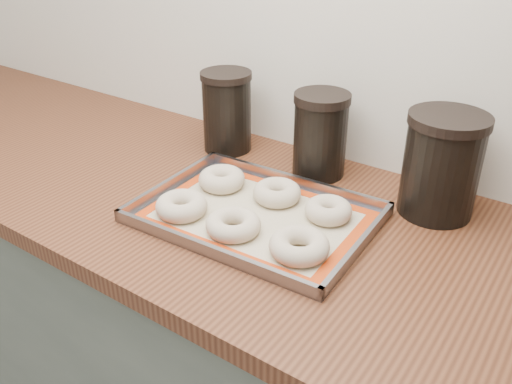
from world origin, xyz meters
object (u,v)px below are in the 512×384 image
Objects in this scene: baking_tray at (256,215)px; canister_right at (442,165)px; bagel_front_right at (299,246)px; bagel_back_mid at (277,193)px; bagel_back_left at (222,179)px; bagel_front_left at (181,206)px; bagel_back_right at (328,210)px; canister_mid at (320,135)px; canister_left at (227,111)px; bagel_front_mid at (233,225)px.

canister_right reaches higher than baking_tray.
bagel_back_mid is at bearing 134.49° from bagel_front_right.
bagel_back_left is 0.13m from bagel_back_mid.
bagel_back_mid is 0.48× the size of canister_right.
bagel_back_left is (-0.13, 0.06, 0.02)m from baking_tray.
bagel_back_right is at bearing 31.71° from bagel_front_left.
bagel_front_right is 0.56× the size of canister_mid.
canister_right is (0.54, -0.01, 0.01)m from canister_left.
canister_right is (0.16, 0.16, 0.08)m from bagel_back_right.
bagel_back_right is at bearing 96.63° from bagel_front_right.
baking_tray is 0.38m from canister_right.
bagel_front_mid is at bearing -45.22° from bagel_back_left.
baking_tray is 0.08m from bagel_front_mid.
bagel_back_right is 0.45× the size of canister_right.
bagel_back_left reaches higher than bagel_front_mid.
bagel_front_right is at bearing -45.51° from bagel_back_mid.
bagel_back_mid and bagel_back_right have the same top height.
canister_left is at bearing 111.67° from bagel_front_left.
bagel_back_right reaches higher than bagel_front_mid.
canister_left is at bearing 156.72° from bagel_back_right.
bagel_front_left is 0.35m from canister_left.
bagel_back_left is 1.08× the size of bagel_back_right.
bagel_front_right is at bearing -66.65° from canister_mid.
baking_tray is 0.26m from canister_mid.
bagel_back_right is 0.42m from canister_left.
canister_left is (-0.25, 0.31, 0.08)m from bagel_front_mid.
bagel_front_right is 0.55× the size of canister_left.
bagel_back_mid is at bearing -151.57° from canister_right.
bagel_front_right is 1.08× the size of bagel_back_mid.
bagel_front_left is at bearing -88.04° from bagel_back_left.
canister_mid reaches higher than bagel_front_right.
baking_tray is at bearing 32.05° from bagel_front_left.
baking_tray is 4.66× the size of bagel_back_mid.
bagel_front_left is at bearing -176.75° from bagel_front_right.
baking_tray is 0.15m from bagel_back_left.
bagel_back_right is at bearing 50.32° from bagel_front_mid.
canister_mid is (0.01, 0.25, 0.09)m from baking_tray.
canister_left is (-0.25, 0.24, 0.09)m from baking_tray.
bagel_back_mid is at bearing 89.91° from baking_tray.
canister_left is 0.54m from canister_right.
bagel_front_right and bagel_back_mid have the same top height.
bagel_back_left is 0.46m from canister_right.
bagel_front_mid is 0.55× the size of canister_mid.
canister_left is at bearing 129.04° from bagel_front_mid.
bagel_front_left is 1.11× the size of bagel_back_right.
bagel_back_mid reaches higher than bagel_front_mid.
bagel_front_mid is at bearing 2.43° from bagel_front_left.
canister_left reaches higher than bagel_front_left.
bagel_front_mid is 0.53× the size of canister_left.
bagel_front_right and bagel_back_right have the same top height.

